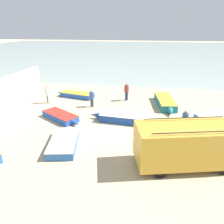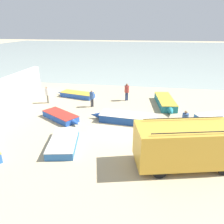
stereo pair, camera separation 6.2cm
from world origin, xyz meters
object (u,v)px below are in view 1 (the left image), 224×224
Objects in this scene: fishing_rowboat_0 at (165,102)px; fisherman_1 at (92,97)px; fishing_rowboat_2 at (220,118)px; fisherman_3 at (47,93)px; fishing_rowboat_1 at (61,117)px; fisherman_2 at (127,90)px; fishing_rowboat_6 at (64,142)px; fishing_rowboat_3 at (76,95)px; fishing_rowboat_5 at (126,118)px; parked_van at (188,144)px; fisherman_0 at (185,119)px.

fishing_rowboat_0 is 6.91m from fisherman_1.
fisherman_3 reaches higher than fishing_rowboat_2.
fishing_rowboat_1 is 7.36m from fisherman_2.
fishing_rowboat_6 is at bearing 129.48° from fisherman_2.
fishing_rowboat_1 is 5.93m from fishing_rowboat_3.
fisherman_1 is 3.79m from fisherman_2.
fisherman_3 is at bearing -92.00° from fishing_rowboat_0.
fishing_rowboat_0 is 5.05m from fishing_rowboat_2.
fisherman_1 is (1.72, 3.25, 0.71)m from fishing_rowboat_1.
fishing_rowboat_5 is 8.60m from fisherman_3.
fisherman_2 is (2.96, 9.48, 0.80)m from fishing_rowboat_6.
fishing_rowboat_0 is 0.99× the size of fishing_rowboat_5.
fishing_rowboat_1 is (-8.94, 4.72, -1.01)m from parked_van.
fisherman_3 is (-11.24, -1.07, 0.67)m from fishing_rowboat_0.
fishing_rowboat_0 is 3.22× the size of fisherman_3.
fishing_rowboat_1 is 5.18m from fishing_rowboat_5.
fisherman_2 is 7.74m from fisherman_3.
fisherman_1 is (2.38, -2.64, 0.70)m from fishing_rowboat_3.
fishing_rowboat_5 is (-3.29, -4.28, -0.01)m from fishing_rowboat_0.
fishing_rowboat_0 is 3.33× the size of fisherman_1.
fishing_rowboat_1 is 3.75m from fisherman_1.
fisherman_2 is at bearing 98.69° from parked_van.
fisherman_2 reaches higher than fishing_rowboat_6.
parked_van reaches higher than fisherman_1.
fisherman_0 is (0.46, 4.00, -0.27)m from parked_van.
fishing_rowboat_3 is 1.05× the size of fishing_rowboat_6.
fishing_rowboat_2 is at bearing 40.03° from fishing_rowboat_1.
fisherman_1 reaches higher than fishing_rowboat_1.
parked_van is 7.34m from fishing_rowboat_6.
fisherman_0 is (0.94, -5.41, 0.66)m from fishing_rowboat_0.
fishing_rowboat_0 is at bearing -144.81° from fisherman_0.
fisherman_0 reaches higher than fisherman_1.
fishing_rowboat_0 is 10.88m from fishing_rowboat_6.
fisherman_0 is (7.68, 3.14, 0.73)m from fishing_rowboat_6.
parked_van is 11.18m from fisherman_2.
fishing_rowboat_5 is (5.16, 0.40, 0.07)m from fishing_rowboat_1.
parked_van is at bearing 178.54° from fisherman_1.
fishing_rowboat_6 is 7.15m from fisherman_1.
fishing_rowboat_0 is 9.19m from fishing_rowboat_3.
fishing_rowboat_6 is 2.51× the size of fisherman_3.
fisherman_0 is (10.05, -6.62, 0.73)m from fishing_rowboat_3.
fisherman_3 reaches higher than fishing_rowboat_1.
fishing_rowboat_1 is 0.90× the size of fishing_rowboat_2.
fishing_rowboat_2 is 15.34m from fisherman_3.
fishing_rowboat_6 is at bearing -79.44° from fisherman_3.
fisherman_2 is at bearing -79.32° from fishing_rowboat_5.
fishing_rowboat_0 is 3.95m from fisherman_2.
fishing_rowboat_5 is 1.30× the size of fishing_rowboat_6.
fisherman_3 is (-15.18, 2.09, 0.67)m from fishing_rowboat_2.
fishing_rowboat_3 is 12.05m from fisherman_0.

